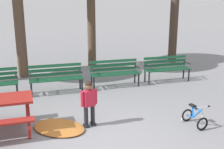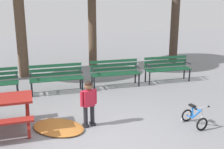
% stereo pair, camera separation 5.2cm
% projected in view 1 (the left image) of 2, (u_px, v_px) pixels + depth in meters
% --- Properties ---
extents(ground, '(36.00, 36.00, 0.00)m').
position_uv_depth(ground, '(100.00, 143.00, 5.60)').
color(ground, gray).
extents(park_bench_left, '(1.62, 0.52, 0.85)m').
position_uv_depth(park_bench_left, '(56.00, 76.00, 8.52)').
color(park_bench_left, '#195133').
rests_on(park_bench_left, ground).
extents(park_bench_right, '(1.62, 0.54, 0.85)m').
position_uv_depth(park_bench_right, '(115.00, 71.00, 9.14)').
color(park_bench_right, '#195133').
rests_on(park_bench_right, ground).
extents(park_bench_far_right, '(1.62, 0.53, 0.85)m').
position_uv_depth(park_bench_far_right, '(166.00, 67.00, 9.70)').
color(park_bench_far_right, '#195133').
rests_on(park_bench_far_right, ground).
extents(child_standing, '(0.40, 0.22, 1.06)m').
position_uv_depth(child_standing, '(89.00, 100.00, 6.18)').
color(child_standing, black).
rests_on(child_standing, ground).
extents(kids_bicycle, '(0.40, 0.58, 0.54)m').
position_uv_depth(kids_bicycle, '(194.00, 117.00, 6.31)').
color(kids_bicycle, black).
rests_on(kids_bicycle, ground).
extents(leaf_pile, '(1.47, 1.47, 0.07)m').
position_uv_depth(leaf_pile, '(59.00, 127.00, 6.19)').
color(leaf_pile, '#B26B2D').
rests_on(leaf_pile, ground).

